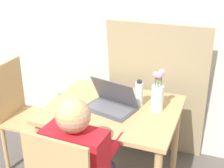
# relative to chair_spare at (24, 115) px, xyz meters

# --- Properties ---
(wall_back) EXTENTS (6.40, 0.05, 2.50)m
(wall_back) POSITION_rel_chair_spare_xyz_m (0.75, 0.70, 0.77)
(wall_back) COLOR silver
(wall_back) RESTS_ON ground_plane
(dining_table) EXTENTS (0.94, 0.78, 0.71)m
(dining_table) POSITION_rel_chair_spare_xyz_m (0.82, -0.02, 0.13)
(dining_table) COLOR tan
(dining_table) RESTS_ON ground_plane
(chair_spare) EXTENTS (0.41, 0.41, 0.93)m
(chair_spare) POSITION_rel_chair_spare_xyz_m (0.00, 0.00, 0.00)
(chair_spare) COLOR tan
(chair_spare) RESTS_ON ground_plane
(person_seated) EXTENTS (0.38, 0.44, 1.06)m
(person_seated) POSITION_rel_chair_spare_xyz_m (0.83, -0.59, 0.20)
(person_seated) COLOR red
(person_seated) RESTS_ON ground_plane
(laptop) EXTENTS (0.40, 0.31, 0.21)m
(laptop) POSITION_rel_chair_spare_xyz_m (0.81, -0.03, 0.28)
(laptop) COLOR #4C4C51
(laptop) RESTS_ON dining_table
(flower_vase) EXTENTS (0.09, 0.09, 0.31)m
(flower_vase) POSITION_rel_chair_spare_xyz_m (1.12, 0.05, 0.36)
(flower_vase) COLOR silver
(flower_vase) RESTS_ON dining_table
(water_bottle) EXTENTS (0.06, 0.06, 0.20)m
(water_bottle) POSITION_rel_chair_spare_xyz_m (0.98, 0.07, 0.33)
(water_bottle) COLOR silver
(water_bottle) RESTS_ON dining_table
(cardboard_panel) EXTENTS (0.86, 0.19, 1.24)m
(cardboard_panel) POSITION_rel_chair_spare_xyz_m (1.00, 0.55, 0.14)
(cardboard_panel) COLOR tan
(cardboard_panel) RESTS_ON ground_plane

